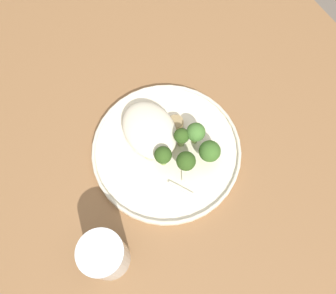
% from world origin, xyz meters
% --- Properties ---
extents(ground, '(6.00, 6.00, 0.00)m').
position_xyz_m(ground, '(0.00, 0.00, 0.00)').
color(ground, '#665B51').
extents(wooden_dining_table, '(1.40, 1.00, 0.74)m').
position_xyz_m(wooden_dining_table, '(0.00, 0.00, 0.66)').
color(wooden_dining_table, brown).
rests_on(wooden_dining_table, ground).
extents(dinner_plate, '(0.29, 0.29, 0.02)m').
position_xyz_m(dinner_plate, '(0.03, -0.00, 0.75)').
color(dinner_plate, beige).
rests_on(dinner_plate, wooden_dining_table).
extents(noodle_bed, '(0.13, 0.10, 0.04)m').
position_xyz_m(noodle_bed, '(0.07, 0.01, 0.77)').
color(noodle_bed, beige).
rests_on(noodle_bed, dinner_plate).
extents(seared_scallop_large_seared, '(0.03, 0.03, 0.02)m').
position_xyz_m(seared_scallop_large_seared, '(0.07, 0.02, 0.76)').
color(seared_scallop_large_seared, '#E5C689').
rests_on(seared_scallop_large_seared, dinner_plate).
extents(seared_scallop_tilted_round, '(0.03, 0.03, 0.02)m').
position_xyz_m(seared_scallop_tilted_round, '(0.11, -0.01, 0.76)').
color(seared_scallop_tilted_round, '#DBB77A').
rests_on(seared_scallop_tilted_round, dinner_plate).
extents(seared_scallop_rear_pale, '(0.03, 0.03, 0.01)m').
position_xyz_m(seared_scallop_rear_pale, '(0.10, 0.01, 0.76)').
color(seared_scallop_rear_pale, beige).
rests_on(seared_scallop_rear_pale, dinner_plate).
extents(seared_scallop_on_noodles, '(0.03, 0.03, 0.02)m').
position_xyz_m(seared_scallop_on_noodles, '(0.12, 0.02, 0.76)').
color(seared_scallop_on_noodles, '#E5C689').
rests_on(seared_scallop_on_noodles, dinner_plate).
extents(seared_scallop_front_small, '(0.03, 0.03, 0.01)m').
position_xyz_m(seared_scallop_front_small, '(0.06, -0.04, 0.76)').
color(seared_scallop_front_small, '#DBB77A').
rests_on(seared_scallop_front_small, dinner_plate).
extents(seared_scallop_tiny_bay, '(0.03, 0.03, 0.01)m').
position_xyz_m(seared_scallop_tiny_bay, '(0.03, 0.03, 0.76)').
color(seared_scallop_tiny_bay, beige).
rests_on(seared_scallop_tiny_bay, dinner_plate).
extents(broccoli_floret_tall_stalk, '(0.04, 0.04, 0.06)m').
position_xyz_m(broccoli_floret_tall_stalk, '(-0.03, -0.06, 0.79)').
color(broccoli_floret_tall_stalk, '#7A994C').
rests_on(broccoli_floret_tall_stalk, dinner_plate).
extents(broccoli_floret_right_tilted, '(0.03, 0.03, 0.05)m').
position_xyz_m(broccoli_floret_right_tilted, '(0.02, -0.03, 0.78)').
color(broccoli_floret_right_tilted, '#89A356').
rests_on(broccoli_floret_right_tilted, dinner_plate).
extents(broccoli_floret_left_leaning, '(0.04, 0.04, 0.06)m').
position_xyz_m(broccoli_floret_left_leaning, '(-0.02, -0.01, 0.79)').
color(broccoli_floret_left_leaning, '#89A356').
rests_on(broccoli_floret_left_leaning, dinner_plate).
extents(broccoli_floret_rear_charred, '(0.04, 0.04, 0.06)m').
position_xyz_m(broccoli_floret_rear_charred, '(0.02, -0.06, 0.79)').
color(broccoli_floret_rear_charred, '#7A994C').
rests_on(broccoli_floret_rear_charred, dinner_plate).
extents(broccoli_floret_near_rim, '(0.03, 0.03, 0.05)m').
position_xyz_m(broccoli_floret_near_rim, '(0.01, 0.02, 0.78)').
color(broccoli_floret_near_rim, '#89A356').
rests_on(broccoli_floret_near_rim, dinner_plate).
extents(onion_sliver_curled_piece, '(0.05, 0.03, 0.00)m').
position_xyz_m(onion_sliver_curled_piece, '(-0.06, 0.02, 0.75)').
color(onion_sliver_curled_piece, silver).
rests_on(onion_sliver_curled_piece, dinner_plate).
extents(onion_sliver_pale_crescent, '(0.04, 0.03, 0.00)m').
position_xyz_m(onion_sliver_pale_crescent, '(-0.03, -0.01, 0.75)').
color(onion_sliver_pale_crescent, silver).
rests_on(onion_sliver_pale_crescent, dinner_plate).
extents(water_glass, '(0.07, 0.07, 0.10)m').
position_xyz_m(water_glass, '(-0.10, 0.19, 0.79)').
color(water_glass, silver).
rests_on(water_glass, wooden_dining_table).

